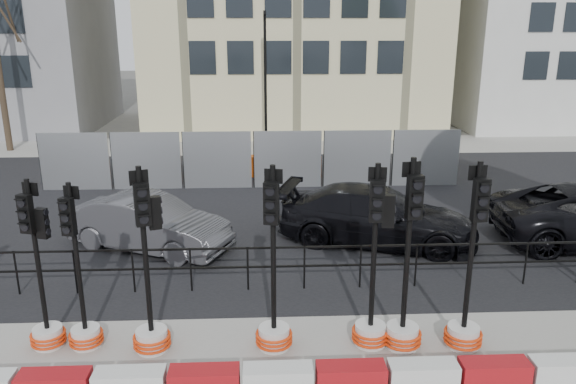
{
  "coord_description": "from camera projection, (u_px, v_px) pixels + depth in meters",
  "views": [
    {
      "loc": [
        0.35,
        -9.71,
        5.49
      ],
      "look_at": [
        0.93,
        3.0,
        1.65
      ],
      "focal_mm": 35.0,
      "sensor_mm": 36.0,
      "label": 1
    }
  ],
  "objects": [
    {
      "name": "ground",
      "position": [
        247.0,
        319.0,
        10.86
      ],
      "size": [
        120.0,
        120.0,
        0.0
      ],
      "primitive_type": "plane",
      "color": "#51514C",
      "rests_on": "ground"
    },
    {
      "name": "road",
      "position": [
        252.0,
        206.0,
        17.55
      ],
      "size": [
        40.0,
        14.0,
        0.03
      ],
      "primitive_type": "cube",
      "color": "black",
      "rests_on": "ground"
    },
    {
      "name": "sidewalk_far",
      "position": [
        255.0,
        146.0,
        26.16
      ],
      "size": [
        40.0,
        4.0,
        0.02
      ],
      "primitive_type": "cube",
      "color": "gray",
      "rests_on": "ground"
    },
    {
      "name": "kerb_railing",
      "position": [
        248.0,
        261.0,
        11.81
      ],
      "size": [
        18.0,
        0.04,
        1.0
      ],
      "color": "black",
      "rests_on": "ground"
    },
    {
      "name": "heras_fencing",
      "position": [
        239.0,
        163.0,
        19.92
      ],
      "size": [
        14.33,
        1.72,
        2.0
      ],
      "color": "#979A9F",
      "rests_on": "ground"
    },
    {
      "name": "lamp_post_far",
      "position": [
        265.0,
        78.0,
        24.28
      ],
      "size": [
        0.12,
        0.56,
        6.0
      ],
      "color": "black",
      "rests_on": "ground"
    },
    {
      "name": "traffic_signal_b",
      "position": [
        45.0,
        310.0,
        9.71
      ],
      "size": [
        0.61,
        0.61,
        3.08
      ],
      "rotation": [
        0.0,
        0.0,
        -0.29
      ],
      "color": "silver",
      "rests_on": "ground"
    },
    {
      "name": "traffic_signal_c",
      "position": [
        83.0,
        315.0,
        9.74
      ],
      "size": [
        0.6,
        0.6,
        3.02
      ],
      "rotation": [
        0.0,
        0.0,
        -0.27
      ],
      "color": "silver",
      "rests_on": "ground"
    },
    {
      "name": "traffic_signal_d",
      "position": [
        150.0,
        310.0,
        9.58
      ],
      "size": [
        0.65,
        0.65,
        3.33
      ],
      "rotation": [
        0.0,
        0.0,
        0.34
      ],
      "color": "silver",
      "rests_on": "ground"
    },
    {
      "name": "traffic_signal_e",
      "position": [
        274.0,
        313.0,
        9.69
      ],
      "size": [
        0.65,
        0.65,
        3.32
      ],
      "rotation": [
        0.0,
        0.0,
        -0.23
      ],
      "color": "silver",
      "rests_on": "ground"
    },
    {
      "name": "traffic_signal_f",
      "position": [
        372.0,
        305.0,
        9.75
      ],
      "size": [
        0.66,
        0.66,
        3.33
      ],
      "rotation": [
        0.0,
        0.0,
        -0.14
      ],
      "color": "silver",
      "rests_on": "ground"
    },
    {
      "name": "traffic_signal_g",
      "position": [
        404.0,
        311.0,
        9.7
      ],
      "size": [
        0.68,
        0.68,
        3.44
      ],
      "rotation": [
        0.0,
        0.0,
        0.15
      ],
      "color": "silver",
      "rests_on": "ground"
    },
    {
      "name": "traffic_signal_h",
      "position": [
        466.0,
        312.0,
        9.71
      ],
      "size": [
        0.67,
        0.67,
        3.38
      ],
      "rotation": [
        0.0,
        0.0,
        0.09
      ],
      "color": "silver",
      "rests_on": "ground"
    },
    {
      "name": "car_b",
      "position": [
        149.0,
        224.0,
        14.02
      ],
      "size": [
        4.6,
        5.27,
        1.37
      ],
      "primitive_type": "imported",
      "rotation": [
        0.0,
        0.0,
        1.14
      ],
      "color": "#47474B",
      "rests_on": "ground"
    },
    {
      "name": "car_c",
      "position": [
        377.0,
        216.0,
        14.43
      ],
      "size": [
        4.98,
        6.24,
        1.47
      ],
      "primitive_type": "imported",
      "rotation": [
        0.0,
        0.0,
        1.26
      ],
      "color": "black",
      "rests_on": "ground"
    }
  ]
}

